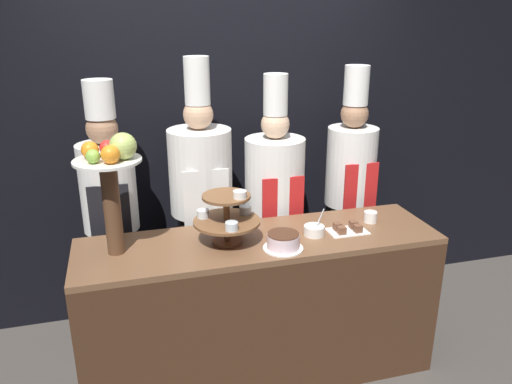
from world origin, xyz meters
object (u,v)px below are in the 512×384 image
cake_square_tray (348,229)px  cake_round (283,241)px  fruit_pedestal (111,174)px  chef_right (350,185)px  chef_left (110,208)px  cup_white (370,217)px  serving_bowl_near (314,230)px  chef_center_right (274,199)px  chef_center_left (201,197)px  tiered_stand (227,216)px

cake_square_tray → cake_round: bearing=-165.5°
fruit_pedestal → chef_right: (1.62, 0.54, -0.38)m
chef_left → cup_white: bearing=-18.3°
chef_left → cake_round: bearing=-38.6°
serving_bowl_near → chef_right: size_ratio=0.09×
cake_square_tray → serving_bowl_near: serving_bowl_near is taller
chef_center_right → cup_white: bearing=-47.9°
cake_round → chef_right: 1.04m
cake_square_tray → chef_left: chef_left is taller
cake_round → chef_center_left: 0.80m
chef_left → chef_center_left: size_ratio=0.94×
cake_round → serving_bowl_near: size_ratio=1.40×
fruit_pedestal → cup_white: size_ratio=8.15×
tiered_stand → cake_round: size_ratio=1.68×
chef_left → chef_center_left: bearing=-0.0°
cake_round → chef_center_right: chef_center_right is taller
cake_round → chef_center_right: (0.18, 0.73, -0.03)m
tiered_stand → cup_white: bearing=3.3°
chef_right → chef_center_left: bearing=-180.0°
fruit_pedestal → chef_center_right: (1.05, 0.54, -0.43)m
tiered_stand → chef_center_right: chef_center_right is taller
cup_white → cake_round: bearing=-161.6°
chef_right → serving_bowl_near: bearing=-130.4°
cake_round → chef_left: bearing=141.4°
cup_white → chef_center_left: chef_center_left is taller
cake_square_tray → chef_center_right: chef_center_right is taller
serving_bowl_near → chef_left: 1.29m
cake_round → cup_white: 0.68m
chef_center_right → fruit_pedestal: bearing=-153.0°
tiered_stand → chef_center_left: bearing=95.2°
fruit_pedestal → chef_center_left: (0.54, 0.54, -0.37)m
cake_round → chef_center_left: (-0.33, 0.73, 0.03)m
cake_square_tray → serving_bowl_near: bearing=177.1°
chef_left → chef_center_left: (0.58, -0.00, 0.02)m
tiered_stand → chef_center_left: 0.58m
serving_bowl_near → chef_right: 0.79m
chef_center_left → chef_right: 1.07m
tiered_stand → chef_right: bearing=29.0°
fruit_pedestal → tiered_stand: bearing=-3.0°
chef_left → tiered_stand: bearing=-41.7°
chef_left → chef_center_left: 0.58m
cup_white → chef_right: (0.10, 0.51, 0.03)m
chef_center_left → cup_white: bearing=-27.9°
chef_left → chef_right: (1.66, -0.00, 0.00)m
tiered_stand → fruit_pedestal: size_ratio=0.57×
tiered_stand → cake_round: 0.34m
chef_left → chef_center_right: chef_center_right is taller
cake_square_tray → chef_center_left: chef_center_left is taller
fruit_pedestal → cake_round: size_ratio=2.96×
serving_bowl_near → cake_square_tray: bearing=-2.9°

